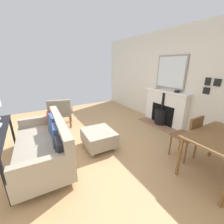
{
  "coord_description": "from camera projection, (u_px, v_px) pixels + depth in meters",
  "views": [
    {
      "loc": [
        0.85,
        2.89,
        1.76
      ],
      "look_at": [
        -0.78,
        0.13,
        0.67
      ],
      "focal_mm": 22.98,
      "sensor_mm": 36.0,
      "label": 1
    }
  ],
  "objects": [
    {
      "name": "mantel_bowl_near",
      "position": [
        157.0,
        88.0,
        4.38
      ],
      "size": [
        0.12,
        0.12,
        0.05
      ],
      "color": "#9E9384",
      "rests_on": "fireplace"
    },
    {
      "name": "ground_plane",
      "position": [
        80.0,
        143.0,
        3.34
      ],
      "size": [
        5.48,
        6.29,
        0.01
      ],
      "primitive_type": "cube",
      "color": "tan"
    },
    {
      "name": "mirror_over_mantel",
      "position": [
        171.0,
        72.0,
        3.97
      ],
      "size": [
        0.04,
        0.93,
        0.89
      ],
      "color": "gray"
    },
    {
      "name": "dining_table",
      "position": [
        223.0,
        142.0,
        2.17
      ],
      "size": [
        1.12,
        0.75,
        0.73
      ],
      "color": "brown",
      "rests_on": "ground"
    },
    {
      "name": "wall_left",
      "position": [
        167.0,
        79.0,
        4.22
      ],
      "size": [
        0.12,
        6.29,
        2.67
      ],
      "primitive_type": "cube",
      "color": "beige",
      "rests_on": "ground"
    },
    {
      "name": "photo_gallery_row",
      "position": [
        210.0,
        85.0,
        3.18
      ],
      "size": [
        0.02,
        0.32,
        0.37
      ],
      "color": "black"
    },
    {
      "name": "sofa",
      "position": [
        46.0,
        144.0,
        2.66
      ],
      "size": [
        0.92,
        1.87,
        0.8
      ],
      "color": "#B2B2B7",
      "rests_on": "ground"
    },
    {
      "name": "mantel_bowl_far",
      "position": [
        177.0,
        91.0,
        3.81
      ],
      "size": [
        0.14,
        0.14,
        0.06
      ],
      "color": "black",
      "rests_on": "fireplace"
    },
    {
      "name": "ottoman",
      "position": [
        99.0,
        137.0,
        3.12
      ],
      "size": [
        0.66,
        0.74,
        0.39
      ],
      "color": "#B2B2B7",
      "rests_on": "ground"
    },
    {
      "name": "dining_chair_near_fireplace",
      "position": [
        189.0,
        134.0,
        2.62
      ],
      "size": [
        0.4,
        0.4,
        0.89
      ],
      "color": "brown",
      "rests_on": "ground"
    },
    {
      "name": "armchair_accent",
      "position": [
        60.0,
        111.0,
        4.07
      ],
      "size": [
        0.8,
        0.74,
        0.84
      ],
      "color": "brown",
      "rests_on": "ground"
    },
    {
      "name": "fireplace",
      "position": [
        164.0,
        110.0,
        4.27
      ],
      "size": [
        0.53,
        1.43,
        1.03
      ],
      "color": "#93664C",
      "rests_on": "ground"
    }
  ]
}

